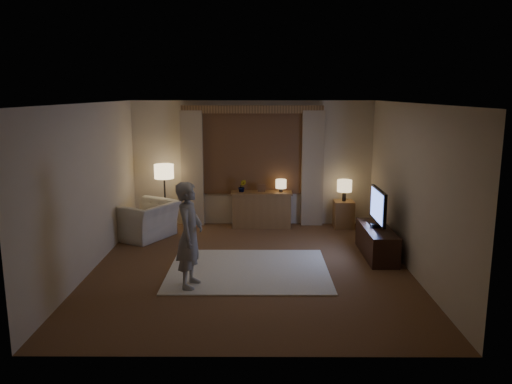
{
  "coord_description": "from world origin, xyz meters",
  "views": [
    {
      "loc": [
        0.12,
        -7.6,
        2.76
      ],
      "look_at": [
        0.08,
        0.6,
        1.12
      ],
      "focal_mm": 35.0,
      "sensor_mm": 36.0,
      "label": 1
    }
  ],
  "objects_px": {
    "armchair": "(146,220)",
    "person": "(190,235)",
    "sideboard": "(262,210)",
    "side_table": "(343,214)",
    "tv_stand": "(377,242)"
  },
  "relations": [
    {
      "from": "armchair",
      "to": "person",
      "type": "relative_size",
      "value": 0.71
    },
    {
      "from": "side_table",
      "to": "armchair",
      "type": "bearing_deg",
      "value": -168.76
    },
    {
      "from": "armchair",
      "to": "sideboard",
      "type": "bearing_deg",
      "value": 139.67
    },
    {
      "from": "sideboard",
      "to": "armchair",
      "type": "height_order",
      "value": "same"
    },
    {
      "from": "armchair",
      "to": "person",
      "type": "bearing_deg",
      "value": 54.8
    },
    {
      "from": "sideboard",
      "to": "side_table",
      "type": "bearing_deg",
      "value": -1.68
    },
    {
      "from": "sideboard",
      "to": "armchair",
      "type": "distance_m",
      "value": 2.38
    },
    {
      "from": "armchair",
      "to": "side_table",
      "type": "distance_m",
      "value": 4.01
    },
    {
      "from": "side_table",
      "to": "person",
      "type": "height_order",
      "value": "person"
    },
    {
      "from": "tv_stand",
      "to": "armchair",
      "type": "bearing_deg",
      "value": 165.71
    },
    {
      "from": "sideboard",
      "to": "side_table",
      "type": "xyz_separation_m",
      "value": [
        1.7,
        -0.05,
        -0.07
      ]
    },
    {
      "from": "armchair",
      "to": "tv_stand",
      "type": "relative_size",
      "value": 0.77
    },
    {
      "from": "person",
      "to": "side_table",
      "type": "bearing_deg",
      "value": -31.31
    },
    {
      "from": "armchair",
      "to": "person",
      "type": "distance_m",
      "value": 2.79
    },
    {
      "from": "tv_stand",
      "to": "person",
      "type": "height_order",
      "value": "person"
    }
  ]
}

